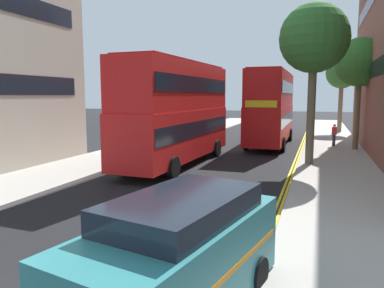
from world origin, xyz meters
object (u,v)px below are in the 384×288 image
Objects in this scene: double_decker_bus_away at (177,110)px; double_decker_bus_oncoming at (271,106)px; taxi_minivan at (176,258)px; pedestrian_far at (334,135)px.

double_decker_bus_oncoming is at bearing 68.51° from double_decker_bus_away.
double_decker_bus_oncoming is at bearing 93.27° from taxi_minivan.
double_decker_bus_oncoming is at bearing 179.02° from pedestrian_far.
taxi_minivan is 23.38m from pedestrian_far.
pedestrian_far is (4.60, -0.08, -2.04)m from double_decker_bus_oncoming.
double_decker_bus_away is at bearing 111.29° from taxi_minivan.
double_decker_bus_oncoming is (3.88, 9.86, 0.00)m from double_decker_bus_away.
double_decker_bus_oncoming reaches higher than taxi_minivan.
taxi_minivan is (1.33, -23.22, -1.96)m from double_decker_bus_oncoming.
double_decker_bus_away is 13.10m from pedestrian_far.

